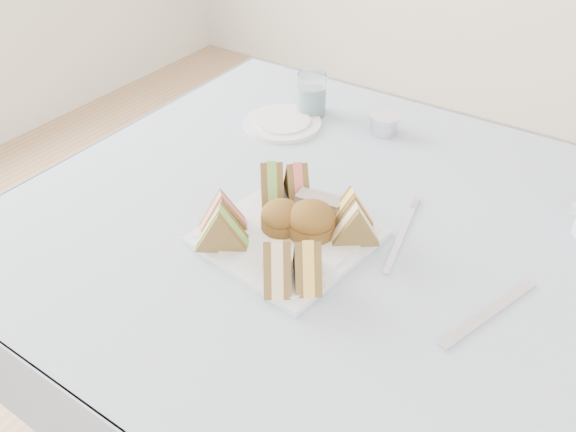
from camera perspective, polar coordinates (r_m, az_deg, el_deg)
The scene contains 20 objects.
floor at distance 1.60m, azimuth 1.59°, elevation -21.03°, with size 4.00×4.00×0.00m, color #9E7751.
table at distance 1.29m, azimuth 1.88°, elevation -12.51°, with size 0.90×0.90×0.74m, color brown.
tablecloth at distance 1.04m, azimuth 2.29°, elevation 0.80°, with size 1.02×1.02×0.01m, color #B7BEC5.
serving_plate at distance 0.96m, azimuth -0.00°, elevation -2.08°, with size 0.25×0.25×0.01m, color silver.
sandwich_fl_a at distance 0.95m, azimuth -6.69°, elevation 0.52°, with size 0.08×0.04×0.07m, color olive, non-canonical shape.
sandwich_fl_b at distance 0.91m, azimuth -6.79°, elevation -1.09°, with size 0.09×0.04×0.08m, color olive, non-canonical shape.
sandwich_fr_a at distance 0.85m, azimuth 1.98°, elevation -4.48°, with size 0.09×0.04×0.08m, color olive, non-canonical shape.
sandwich_fr_b at distance 0.84m, azimuth -1.10°, elevation -4.54°, with size 0.09×0.04×0.08m, color olive, non-canonical shape.
sandwich_bl_a at distance 1.02m, azimuth -1.65°, elevation 3.74°, with size 0.09×0.04×0.08m, color olive, non-canonical shape.
sandwich_bl_b at distance 1.02m, azimuth 0.91°, elevation 3.73°, with size 0.08×0.04×0.07m, color olive, non-canonical shape.
sandwich_br_a at distance 0.92m, azimuth 6.87°, elevation -0.70°, with size 0.08×0.04×0.07m, color olive, non-canonical shape.
sandwich_br_b at distance 0.96m, azimuth 6.45°, elevation 0.93°, with size 0.08×0.04×0.07m, color olive, non-canonical shape.
scone_left at distance 0.95m, azimuth -0.64°, elevation -0.08°, with size 0.07×0.07×0.05m, color brown.
scone_right at distance 0.94m, azimuth 2.36°, elevation -0.42°, with size 0.08×0.08×0.05m, color brown.
pastry_slice at distance 0.99m, azimuth 3.19°, elevation 1.08°, with size 0.08×0.03×0.04m, color tan.
side_plate at distance 1.29m, azimuth -0.55°, elevation 9.42°, with size 0.18×0.18×0.01m, color silver.
water_glass at distance 1.32m, azimuth 2.42°, elevation 12.25°, with size 0.07×0.07×0.10m, color white.
tea_strainer at distance 1.27m, azimuth 9.74°, elevation 9.13°, with size 0.07×0.07×0.04m, color silver.
knife at distance 0.89m, azimuth 19.75°, elevation -9.27°, with size 0.02×0.21×0.00m, color silver.
fork at distance 0.98m, azimuth 11.31°, elevation -2.31°, with size 0.01×0.19×0.00m, color silver.
Camera 1 is at (0.42, -0.71, 1.36)m, focal length 35.00 mm.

